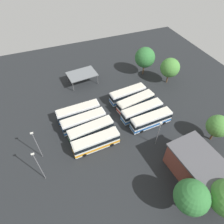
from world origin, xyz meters
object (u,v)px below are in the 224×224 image
object	(u,v)px
lamp_post_by_building	(39,166)
tree_northwest	(145,57)
lamp_post_mid_lot	(37,144)
tree_south_edge	(218,126)
bus_row0_slot0	(96,142)
bus_row1_slot3	(128,94)
bus_row0_slot3	(78,112)
bus_row1_slot2	(136,102)
maintenance_shelter	(82,74)
lamp_post_far_corner	(158,133)
bus_row1_slot1	(142,111)
bus_row0_slot1	(91,130)
bus_row1_slot0	(151,120)
depot_building	(198,168)
tree_north_edge	(170,68)
tree_east_edge	(192,197)
bus_row0_slot2	(84,121)

from	to	relation	value
lamp_post_by_building	tree_northwest	distance (m)	43.92
lamp_post_mid_lot	tree_south_edge	world-z (taller)	lamp_post_mid_lot
bus_row0_slot0	bus_row1_slot3	size ratio (longest dim) A/B	1.02
bus_row0_slot3	tree_south_edge	distance (m)	33.11
bus_row1_slot2	maintenance_shelter	size ratio (longest dim) A/B	1.20
maintenance_shelter	lamp_post_far_corner	xyz separation A→B (m)	(9.37, -29.01, 0.98)
bus_row0_slot0	bus_row1_slot1	distance (m)	14.97
lamp_post_far_corner	bus_row0_slot1	bearing A→B (deg)	148.85
bus_row1_slot1	lamp_post_mid_lot	distance (m)	26.35
bus_row1_slot3	tree_northwest	world-z (taller)	tree_northwest
bus_row1_slot0	lamp_post_by_building	distance (m)	27.47
depot_building	tree_north_edge	size ratio (longest dim) A/B	1.51
bus_row1_slot2	lamp_post_by_building	size ratio (longest dim) A/B	1.18
bus_row1_slot3	tree_south_edge	world-z (taller)	tree_south_edge
bus_row0_slot0	bus_row1_slot2	distance (m)	16.52
lamp_post_mid_lot	tree_north_edge	world-z (taller)	lamp_post_mid_lot
bus_row0_slot0	lamp_post_far_corner	world-z (taller)	lamp_post_far_corner
bus_row1_slot0	depot_building	world-z (taller)	depot_building
depot_building	tree_east_edge	distance (m)	8.03
tree_south_edge	tree_east_edge	bearing A→B (deg)	-145.58
lamp_post_by_building	tree_northwest	bearing A→B (deg)	35.46
bus_row0_slot1	lamp_post_far_corner	world-z (taller)	lamp_post_far_corner
bus_row0_slot1	maintenance_shelter	size ratio (longest dim) A/B	1.21
lamp_post_mid_lot	tree_north_edge	distance (m)	42.57
bus_row1_slot3	tree_south_edge	xyz separation A→B (m)	(12.52, -20.18, 2.91)
bus_row1_slot3	lamp_post_far_corner	bearing A→B (deg)	-91.57
bus_row0_slot0	bus_row1_slot2	size ratio (longest dim) A/B	0.99
bus_row0_slot0	bus_row0_slot2	world-z (taller)	same
bus_row1_slot0	lamp_post_mid_lot	distance (m)	26.88
tree_northwest	lamp_post_far_corner	bearing A→B (deg)	-112.03
depot_building	tree_north_edge	world-z (taller)	tree_north_edge
tree_north_edge	bus_row1_slot2	bearing A→B (deg)	-155.50
maintenance_shelter	lamp_post_by_building	xyz separation A→B (m)	(-15.74, -28.15, 1.81)
tree_east_edge	bus_row0_slot1	bearing A→B (deg)	115.28
lamp_post_mid_lot	lamp_post_by_building	distance (m)	5.41
tree_north_edge	bus_row1_slot1	bearing A→B (deg)	-144.65
bus_row0_slot2	bus_row1_slot0	distance (m)	16.70
bus_row0_slot2	bus_row1_slot1	xyz separation A→B (m)	(14.98, -2.16, 0.00)
bus_row1_slot0	depot_building	xyz separation A→B (m)	(1.58, -15.15, 1.08)
bus_row0_slot0	lamp_post_far_corner	distance (m)	13.93
lamp_post_by_building	tree_east_edge	bearing A→B (deg)	-33.96
bus_row1_slot2	lamp_post_by_building	world-z (taller)	lamp_post_by_building
bus_row1_slot3	lamp_post_mid_lot	world-z (taller)	lamp_post_mid_lot
tree_south_edge	tree_north_edge	distance (m)	23.16
bus_row1_slot0	bus_row0_slot0	bearing A→B (deg)	-174.98
lamp_post_by_building	tree_south_edge	size ratio (longest dim) A/B	1.26
bus_row1_slot1	lamp_post_mid_lot	xyz separation A→B (m)	(-26.04, -2.92, 2.78)
bus_row1_slot2	tree_south_edge	bearing A→B (deg)	-54.02
bus_row0_slot2	bus_row1_slot1	size ratio (longest dim) A/B	0.99
bus_row1_slot1	lamp_post_far_corner	distance (m)	9.52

